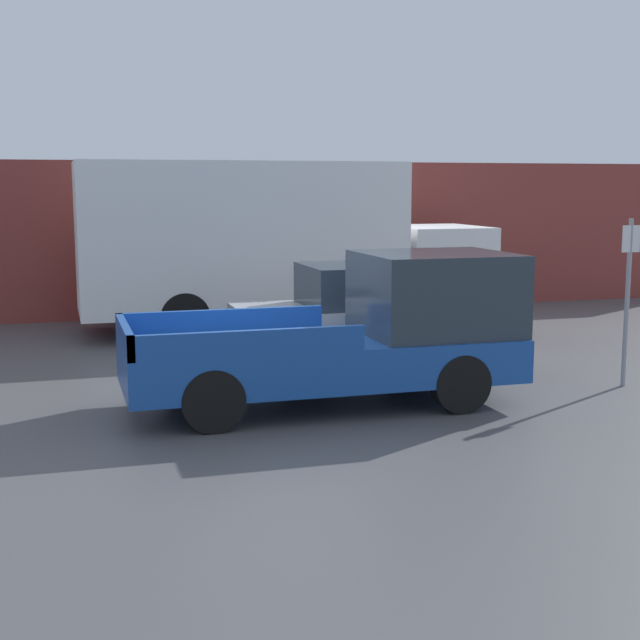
{
  "coord_description": "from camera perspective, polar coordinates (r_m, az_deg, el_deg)",
  "views": [
    {
      "loc": [
        -2.84,
        -11.71,
        3.05
      ],
      "look_at": [
        0.9,
        0.87,
        1.05
      ],
      "focal_mm": 50.0,
      "sensor_mm": 36.0,
      "label": 1
    }
  ],
  "objects": [
    {
      "name": "newspaper_box",
      "position": [
        20.46,
        -14.12,
        1.2
      ],
      "size": [
        0.45,
        0.4,
        0.96
      ],
      "color": "red",
      "rests_on": "ground"
    },
    {
      "name": "delivery_truck",
      "position": [
        18.81,
        -3.33,
        5.06
      ],
      "size": [
        8.71,
        2.53,
        3.5
      ],
      "color": "white",
      "rests_on": "ground"
    },
    {
      "name": "pickup_truck",
      "position": [
        12.44,
        2.77,
        -0.91
      ],
      "size": [
        5.42,
        2.05,
        2.09
      ],
      "color": "#194799",
      "rests_on": "ground"
    },
    {
      "name": "car",
      "position": [
        15.31,
        3.37,
        0.46
      ],
      "size": [
        4.62,
        1.95,
        1.71
      ],
      "color": "#B7BABF",
      "rests_on": "ground"
    },
    {
      "name": "ground_plane",
      "position": [
        12.43,
        -2.84,
        -5.54
      ],
      "size": [
        60.0,
        60.0,
        0.0
      ],
      "primitive_type": "plane",
      "color": "#4C4C4F"
    },
    {
      "name": "parking_sign",
      "position": [
        14.17,
        19.09,
        1.64
      ],
      "size": [
        0.3,
        0.07,
        2.55
      ],
      "color": "gray",
      "rests_on": "ground"
    },
    {
      "name": "building_wall",
      "position": [
        20.84,
        -8.71,
        5.12
      ],
      "size": [
        28.0,
        0.15,
        3.58
      ],
      "color": "brown",
      "rests_on": "ground"
    }
  ]
}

